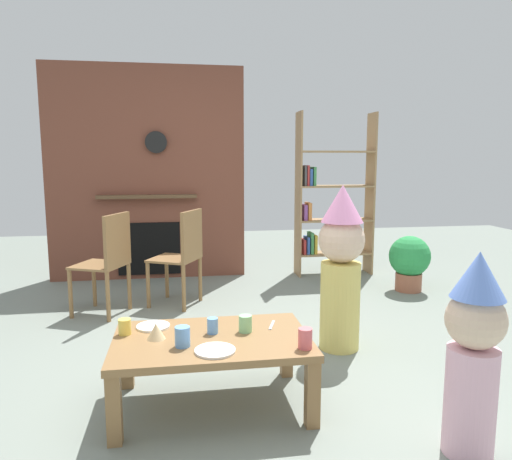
# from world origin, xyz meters

# --- Properties ---
(ground_plane) EXTENTS (12.00, 12.00, 0.00)m
(ground_plane) POSITION_xyz_m (0.00, 0.00, 0.00)
(ground_plane) COLOR gray
(brick_fireplace_feature) EXTENTS (2.20, 0.28, 2.40)m
(brick_fireplace_feature) POSITION_xyz_m (-0.75, 2.60, 1.19)
(brick_fireplace_feature) COLOR brown
(brick_fireplace_feature) RESTS_ON ground_plane
(bookshelf) EXTENTS (0.90, 0.28, 1.90)m
(bookshelf) POSITION_xyz_m (1.33, 2.40, 0.86)
(bookshelf) COLOR #9E7A51
(bookshelf) RESTS_ON ground_plane
(coffee_table) EXTENTS (1.07, 0.68, 0.40)m
(coffee_table) POSITION_xyz_m (-0.24, -0.49, 0.34)
(coffee_table) COLOR olive
(coffee_table) RESTS_ON ground_plane
(paper_cup_near_left) EXTENTS (0.07, 0.07, 0.11)m
(paper_cup_near_left) POSITION_xyz_m (0.23, -0.73, 0.45)
(paper_cup_near_left) COLOR #E5666B
(paper_cup_near_left) RESTS_ON coffee_table
(paper_cup_near_right) EXTENTS (0.06, 0.06, 0.09)m
(paper_cup_near_right) POSITION_xyz_m (-0.23, -0.43, 0.44)
(paper_cup_near_right) COLOR #669EE0
(paper_cup_near_right) RESTS_ON coffee_table
(paper_cup_center) EXTENTS (0.07, 0.07, 0.09)m
(paper_cup_center) POSITION_xyz_m (-0.71, -0.37, 0.44)
(paper_cup_center) COLOR #F2CC4C
(paper_cup_center) RESTS_ON coffee_table
(paper_cup_far_left) EXTENTS (0.07, 0.07, 0.09)m
(paper_cup_far_left) POSITION_xyz_m (-0.05, -0.44, 0.44)
(paper_cup_far_left) COLOR #8CD18C
(paper_cup_far_left) RESTS_ON coffee_table
(paper_cup_far_right) EXTENTS (0.08, 0.08, 0.11)m
(paper_cup_far_right) POSITION_xyz_m (-0.40, -0.60, 0.45)
(paper_cup_far_right) COLOR #669EE0
(paper_cup_far_right) RESTS_ON coffee_table
(paper_plate_front) EXTENTS (0.21, 0.21, 0.01)m
(paper_plate_front) POSITION_xyz_m (-0.24, -0.69, 0.40)
(paper_plate_front) COLOR white
(paper_plate_front) RESTS_ON coffee_table
(paper_plate_rear) EXTENTS (0.19, 0.19, 0.01)m
(paper_plate_rear) POSITION_xyz_m (-0.56, -0.28, 0.40)
(paper_plate_rear) COLOR white
(paper_plate_rear) RESTS_ON coffee_table
(birthday_cake_slice) EXTENTS (0.10, 0.10, 0.09)m
(birthday_cake_slice) POSITION_xyz_m (-0.54, -0.47, 0.44)
(birthday_cake_slice) COLOR #EAC68C
(birthday_cake_slice) RESTS_ON coffee_table
(table_fork) EXTENTS (0.07, 0.15, 0.01)m
(table_fork) POSITION_xyz_m (0.12, -0.36, 0.40)
(table_fork) COLOR silver
(table_fork) RESTS_ON coffee_table
(child_with_cone_hat) EXTENTS (0.27, 0.27, 0.96)m
(child_with_cone_hat) POSITION_xyz_m (0.91, -1.12, 0.51)
(child_with_cone_hat) COLOR #EAB2C6
(child_with_cone_hat) RESTS_ON ground_plane
(child_in_pink) EXTENTS (0.33, 0.33, 1.19)m
(child_in_pink) POSITION_xyz_m (0.73, 0.18, 0.63)
(child_in_pink) COLOR #E0CC66
(child_in_pink) RESTS_ON ground_plane
(dining_chair_left) EXTENTS (0.53, 0.53, 0.90)m
(dining_chair_left) POSITION_xyz_m (-1.02, 1.24, 0.51)
(dining_chair_left) COLOR olive
(dining_chair_left) RESTS_ON ground_plane
(dining_chair_middle) EXTENTS (0.54, 0.54, 0.90)m
(dining_chair_middle) POSITION_xyz_m (-0.38, 1.41, 0.51)
(dining_chair_middle) COLOR olive
(dining_chair_middle) RESTS_ON ground_plane
(potted_plant_tall) EXTENTS (0.42, 0.42, 0.58)m
(potted_plant_tall) POSITION_xyz_m (1.95, 1.55, 0.33)
(potted_plant_tall) COLOR #9E5B42
(potted_plant_tall) RESTS_ON ground_plane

